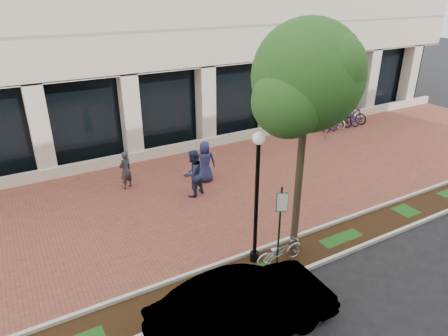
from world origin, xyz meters
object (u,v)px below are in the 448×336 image
pedestrian_left (126,170)px  bollard (326,132)px  street_tree (308,83)px  locked_bicycle (280,251)px  parking_sign (280,218)px  pedestrian_mid (193,174)px  bike_rack_cluster (336,118)px  lamppost (257,192)px  sedan_near_curb (245,308)px  pedestrian_right (205,162)px

pedestrian_left → bollard: bearing=154.7°
street_tree → locked_bicycle: street_tree is taller
parking_sign → bollard: parking_sign is taller
pedestrian_left → pedestrian_mid: (2.16, -1.99, 0.16)m
pedestrian_left → bike_rack_cluster: pedestrian_left is taller
lamppost → bollard: size_ratio=4.52×
bike_rack_cluster → sedan_near_curb: (-13.34, -10.80, 0.23)m
parking_sign → lamppost: lamppost is taller
street_tree → sedan_near_curb: street_tree is taller
bike_rack_cluster → pedestrian_right: bearing=-172.5°
lamppost → pedestrian_right: lamppost is taller
pedestrian_mid → bollard: bearing=172.9°
street_tree → bike_rack_cluster: 14.40m
locked_bicycle → sedan_near_curb: bearing=126.5°
bike_rack_cluster → street_tree: bearing=-147.0°
street_tree → locked_bicycle: size_ratio=4.24×
bike_rack_cluster → pedestrian_mid: bearing=-169.4°
pedestrian_mid → bike_rack_cluster: size_ratio=0.54×
parking_sign → pedestrian_right: parking_sign is taller
bike_rack_cluster → locked_bicycle: bearing=-148.2°
street_tree → pedestrian_left: street_tree is taller
pedestrian_right → pedestrian_left: bearing=0.2°
pedestrian_left → bollard: (11.35, 0.29, -0.35)m
bollard → bike_rack_cluster: size_ratio=0.26×
pedestrian_right → bike_rack_cluster: size_ratio=0.50×
pedestrian_left → sedan_near_curb: size_ratio=0.36×
lamppost → pedestrian_right: bearing=77.9°
street_tree → pedestrian_mid: (-1.10, 5.08, -4.47)m
parking_sign → bollard: bearing=63.9°
parking_sign → pedestrian_left: size_ratio=1.62×
locked_bicycle → bike_rack_cluster: bearing=-50.5°
bike_rack_cluster → pedestrian_left: bearing=179.8°
pedestrian_mid → street_tree: bearing=81.3°
pedestrian_mid → sedan_near_curb: pedestrian_mid is taller
pedestrian_left → bollard: size_ratio=1.77×
locked_bicycle → pedestrian_left: (-2.53, 7.27, 0.38)m
pedestrian_right → locked_bicycle: bearing=102.3°
locked_bicycle → bike_rack_cluster: (10.98, 9.05, 0.09)m
street_tree → parking_sign: bearing=-163.4°
street_tree → locked_bicycle: 5.06m
lamppost → pedestrian_right: size_ratio=2.31×
locked_bicycle → pedestrian_right: pedestrian_right is taller
pedestrian_mid → sedan_near_curb: 7.31m
parking_sign → pedestrian_left: (-2.44, 7.31, -0.86)m
parking_sign → street_tree: 3.86m
pedestrian_left → pedestrian_mid: 2.94m
parking_sign → pedestrian_left: parking_sign is taller
sedan_near_curb → pedestrian_mid: bearing=-14.3°
locked_bicycle → pedestrian_left: 7.71m
sedan_near_curb → street_tree: bearing=-56.2°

